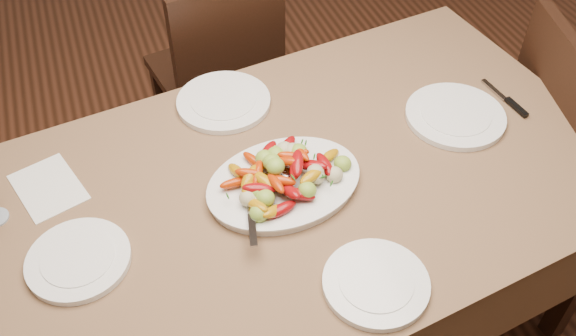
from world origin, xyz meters
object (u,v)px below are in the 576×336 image
(plate_right, at_px, (455,116))
(plate_far, at_px, (224,102))
(serving_platter, at_px, (284,185))
(plate_left, at_px, (79,260))
(dining_table, at_px, (288,268))
(plate_near, at_px, (376,284))
(chair_far, at_px, (213,71))

(plate_right, height_order, plate_far, same)
(serving_platter, bearing_deg, plate_left, -173.44)
(serving_platter, xyz_separation_m, plate_far, (-0.06, 0.39, -0.00))
(dining_table, bearing_deg, plate_left, -172.68)
(plate_right, xyz_separation_m, plate_far, (-0.62, 0.29, 0.00))
(dining_table, xyz_separation_m, serving_platter, (-0.01, -0.01, 0.39))
(dining_table, relative_size, serving_platter, 4.51)
(dining_table, bearing_deg, serving_platter, -147.71)
(plate_far, bearing_deg, plate_right, -25.19)
(dining_table, distance_m, plate_near, 0.54)
(plate_left, xyz_separation_m, plate_right, (1.11, 0.16, 0.00))
(plate_left, height_order, plate_right, same)
(plate_near, bearing_deg, chair_far, 92.88)
(chair_far, height_order, plate_left, chair_far)
(plate_right, bearing_deg, plate_left, -172.02)
(chair_far, xyz_separation_m, serving_platter, (-0.03, -0.93, 0.30))
(plate_right, relative_size, plate_near, 1.18)
(serving_platter, bearing_deg, plate_far, 98.25)
(serving_platter, distance_m, plate_far, 0.39)
(serving_platter, height_order, plate_right, serving_platter)
(dining_table, relative_size, plate_left, 7.44)
(dining_table, bearing_deg, plate_right, 8.64)
(plate_left, distance_m, plate_right, 1.12)
(chair_far, relative_size, plate_right, 3.25)
(chair_far, bearing_deg, plate_right, 113.36)
(plate_left, xyz_separation_m, plate_far, (0.48, 0.45, 0.00))
(plate_left, bearing_deg, plate_far, 42.86)
(serving_platter, relative_size, plate_left, 1.65)
(plate_left, relative_size, plate_near, 1.00)
(plate_left, distance_m, plate_near, 0.70)
(serving_platter, xyz_separation_m, plate_left, (-0.54, -0.06, -0.00))
(serving_platter, relative_size, plate_near, 1.64)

